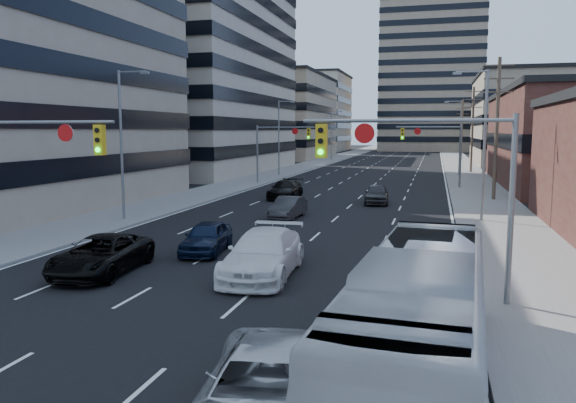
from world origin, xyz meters
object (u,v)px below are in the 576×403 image
at_px(transit_bus, 420,320).
at_px(silver_suv, 268,393).
at_px(black_pickup, 101,255).
at_px(white_van, 263,254).
at_px(sedan_blue, 207,237).

bearing_deg(transit_bus, silver_suv, -131.26).
bearing_deg(black_pickup, white_van, 6.42).
height_order(black_pickup, transit_bus, transit_bus).
distance_m(transit_bus, sedan_blue, 14.86).
distance_m(black_pickup, white_van, 6.27).
distance_m(silver_suv, transit_bus, 3.73).
height_order(silver_suv, transit_bus, transit_bus).
xyz_separation_m(black_pickup, white_van, (6.15, 1.23, 0.13)).
xyz_separation_m(transit_bus, sedan_blue, (-9.65, 11.28, -0.78)).
bearing_deg(white_van, sedan_blue, 135.39).
relative_size(black_pickup, white_van, 0.89).
bearing_deg(sedan_blue, silver_suv, -69.67).
distance_m(black_pickup, transit_bus, 13.92).
xyz_separation_m(black_pickup, transit_bus, (12.11, -6.81, 0.76)).
relative_size(silver_suv, sedan_blue, 1.32).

